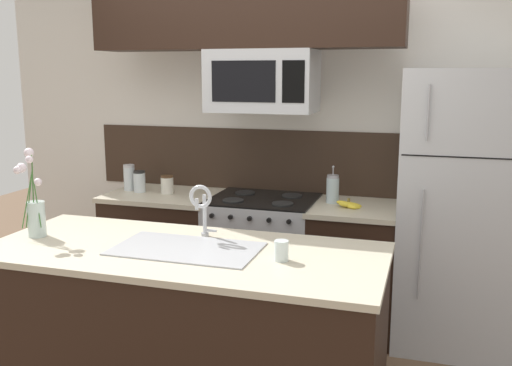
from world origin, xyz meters
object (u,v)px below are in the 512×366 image
Objects in this scene: storage_jar_medium at (140,181)px; drinking_glass at (281,251)px; stove_range at (263,259)px; storage_jar_short at (167,185)px; storage_jar_tall at (129,178)px; banana_bunch at (349,205)px; refrigerator at (461,211)px; microwave at (262,81)px; flower_vase at (35,211)px; french_press at (333,189)px; sink_faucet at (202,204)px.

storage_jar_medium reaches higher than drinking_glass.
storage_jar_short is at bearing 179.83° from stove_range.
storage_jar_tall is 0.34m from storage_jar_short.
banana_bunch is 1.23m from drinking_glass.
refrigerator is at bearing -0.11° from storage_jar_tall.
microwave reaches higher than stove_range.
storage_jar_short is 1.30m from flower_vase.
french_press is (0.50, 0.08, -0.75)m from microwave.
microwave is at bearing 52.74° from flower_vase.
flower_vase reaches higher than drinking_glass.
french_press is 1.97m from flower_vase.
storage_jar_medium is 0.23m from storage_jar_short.
storage_jar_short reaches higher than drinking_glass.
storage_jar_medium is 1.63× the size of drinking_glass.
french_press is (1.49, 0.07, 0.02)m from storage_jar_medium.
flower_vase reaches higher than storage_jar_short.
stove_range is 0.92m from storage_jar_short.
storage_jar_tall is 1.47× the size of storage_jar_short.
refrigerator is 0.73m from banana_bunch.
flower_vase is (-1.43, 0.00, 0.10)m from drinking_glass.
storage_jar_tall reaches higher than banana_bunch.
refrigerator is (1.36, 0.04, -0.84)m from microwave.
storage_jar_medium is 0.87× the size of banana_bunch.
stove_range is 4.91× the size of banana_bunch.
stove_range is at bearing -1.28° from storage_jar_tall.
storage_jar_short is at bearing 134.02° from drinking_glass.
microwave is 0.40× the size of refrigerator.
storage_jar_short is at bearing -179.52° from refrigerator.
french_press is at bearing 42.65° from flower_vase.
storage_jar_short is at bearing 81.53° from flower_vase.
storage_jar_short is 1.26m from sink_faucet.
refrigerator is 1.76m from sink_faucet.
stove_range is 3.48× the size of french_press.
storage_jar_medium is at bearing 179.28° from microwave.
refrigerator is 18.12× the size of drinking_glass.
drinking_glass reaches higher than stove_range.
drinking_glass is at bearing -25.28° from sink_faucet.
storage_jar_tall is 1.60m from french_press.
refrigerator reaches higher than storage_jar_medium.
storage_jar_tall is at bearing 134.88° from sink_faucet.
flower_vase reaches higher than sink_faucet.
storage_jar_tall is 1.07× the size of banana_bunch.
storage_jar_short is at bearing 2.69° from storage_jar_medium.
storage_jar_short is at bearing 178.26° from microwave.
microwave reaches higher than storage_jar_short.
banana_bunch is 1.20m from sink_faucet.
drinking_glass is at bearing -45.98° from storage_jar_short.
stove_range is 1.13m from storage_jar_medium.
banana_bunch is 0.62× the size of sink_faucet.
storage_jar_medium is 0.33× the size of flower_vase.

